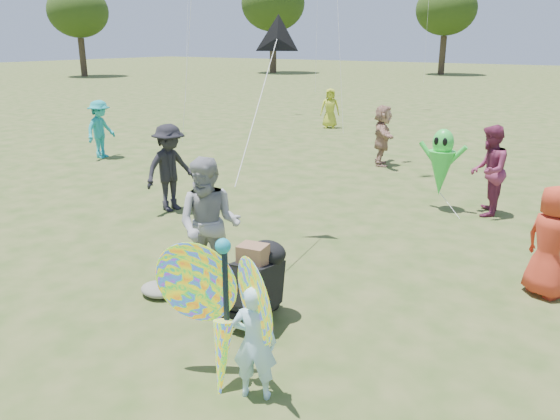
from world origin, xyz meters
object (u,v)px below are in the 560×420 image
object	(u,v)px
adult_man	(209,225)
alien_kite	(441,165)
crowd_g	(330,108)
crowd_e	(489,171)
jogging_stroller	(258,278)
crowd_i	(101,129)
butterfly_kite	(224,312)
crowd_a	(551,242)
crowd_d	(382,135)
child_girl	(254,342)
crowd_b	(170,168)

from	to	relation	value
adult_man	alien_kite	bearing A→B (deg)	51.62
crowd_g	crowd_e	bearing A→B (deg)	-71.89
crowd_g	jogging_stroller	world-z (taller)	crowd_g
crowd_i	jogging_stroller	world-z (taller)	crowd_i
crowd_e	crowd_i	bearing A→B (deg)	-96.15
crowd_e	butterfly_kite	bearing A→B (deg)	-15.40
adult_man	butterfly_kite	size ratio (longest dim) A/B	1.07
crowd_a	crowd_d	size ratio (longest dim) A/B	0.93
crowd_a	alien_kite	bearing A→B (deg)	-19.46
crowd_d	butterfly_kite	bearing A→B (deg)	167.79
crowd_d	crowd_i	size ratio (longest dim) A/B	0.99
crowd_a	crowd_d	xyz separation A→B (m)	(-5.37, 6.54, 0.06)
crowd_a	crowd_g	distance (m)	15.43
adult_man	alien_kite	xyz separation A→B (m)	(1.51, 5.68, -0.01)
child_girl	crowd_g	distance (m)	17.82
adult_man	crowd_b	bearing A→B (deg)	118.95
crowd_g	jogging_stroller	bearing A→B (deg)	-90.99
butterfly_kite	crowd_e	bearing A→B (deg)	84.01
crowd_g	crowd_i	bearing A→B (deg)	-134.79
crowd_i	jogging_stroller	size ratio (longest dim) A/B	1.60
crowd_e	child_girl	bearing A→B (deg)	-12.45
crowd_b	butterfly_kite	xyz separation A→B (m)	(4.86, -4.17, -0.09)
adult_man	crowd_e	distance (m)	6.36
crowd_i	child_girl	bearing A→B (deg)	-133.98
crowd_e	crowd_g	size ratio (longest dim) A/B	1.17
crowd_g	jogging_stroller	size ratio (longest dim) A/B	1.46
crowd_d	crowd_g	xyz separation A→B (m)	(-4.57, 5.26, -0.07)
jogging_stroller	crowd_e	bearing A→B (deg)	68.93
crowd_d	jogging_stroller	distance (m)	9.76
butterfly_kite	child_girl	bearing A→B (deg)	-0.73
child_girl	crowd_d	distance (m)	11.22
crowd_e	butterfly_kite	size ratio (longest dim) A/B	1.02
adult_man	crowd_g	size ratio (longest dim) A/B	1.23
jogging_stroller	adult_man	bearing A→B (deg)	150.09
crowd_e	adult_man	bearing A→B (deg)	-31.98
adult_man	crowd_b	world-z (taller)	adult_man
crowd_e	crowd_g	xyz separation A→B (m)	(-8.27, 8.41, -0.14)
adult_man	crowd_a	distance (m)	4.80
adult_man	crowd_g	distance (m)	15.43
adult_man	jogging_stroller	size ratio (longest dim) A/B	1.79
crowd_e	alien_kite	distance (m)	0.95
crowd_a	crowd_b	world-z (taller)	crowd_b
crowd_a	butterfly_kite	bearing A→B (deg)	90.94
crowd_g	crowd_i	size ratio (longest dim) A/B	0.91
child_girl	crowd_b	bearing A→B (deg)	-63.14
crowd_b	adult_man	bearing A→B (deg)	-118.03
crowd_a	crowd_i	xyz separation A→B (m)	(-12.95, 2.75, 0.07)
crowd_i	butterfly_kite	bearing A→B (deg)	-134.93
child_girl	crowd_i	world-z (taller)	crowd_i
crowd_b	alien_kite	xyz separation A→B (m)	(4.73, 3.21, 0.05)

